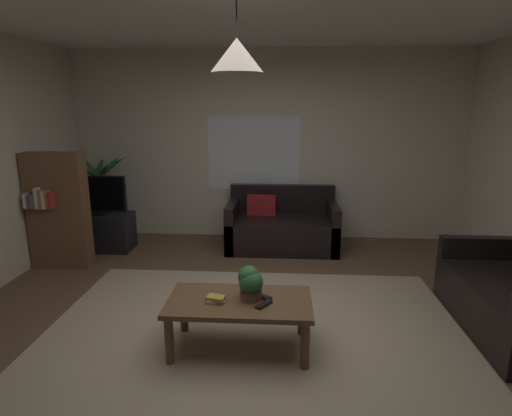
# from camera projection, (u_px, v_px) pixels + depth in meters

# --- Properties ---
(floor) EXTENTS (5.63, 5.60, 0.02)m
(floor) POSITION_uv_depth(u_px,v_px,m) (254.00, 334.00, 3.65)
(floor) COLOR brown
(floor) RESTS_ON ground
(rug) EXTENTS (3.66, 3.08, 0.01)m
(rug) POSITION_uv_depth(u_px,v_px,m) (252.00, 345.00, 3.45)
(rug) COLOR tan
(rug) RESTS_ON ground
(wall_back) EXTENTS (5.75, 0.06, 2.70)m
(wall_back) POSITION_uv_depth(u_px,v_px,m) (267.00, 146.00, 6.07)
(wall_back) COLOR beige
(wall_back) RESTS_ON ground
(window_pane) EXTENTS (1.33, 0.01, 1.06)m
(window_pane) POSITION_uv_depth(u_px,v_px,m) (254.00, 154.00, 6.07)
(window_pane) COLOR white
(couch_under_window) EXTENTS (1.49, 0.87, 0.82)m
(couch_under_window) POSITION_uv_depth(u_px,v_px,m) (282.00, 228.00, 5.80)
(couch_under_window) COLOR black
(couch_under_window) RESTS_ON ground
(coffee_table) EXTENTS (1.15, 0.60, 0.43)m
(coffee_table) POSITION_uv_depth(u_px,v_px,m) (240.00, 307.00, 3.34)
(coffee_table) COLOR brown
(coffee_table) RESTS_ON ground
(book_on_table_0) EXTENTS (0.14, 0.12, 0.02)m
(book_on_table_0) POSITION_uv_depth(u_px,v_px,m) (216.00, 300.00, 3.29)
(book_on_table_0) COLOR beige
(book_on_table_0) RESTS_ON coffee_table
(book_on_table_1) EXTENTS (0.16, 0.12, 0.03)m
(book_on_table_1) POSITION_uv_depth(u_px,v_px,m) (216.00, 298.00, 3.28)
(book_on_table_1) COLOR gold
(book_on_table_1) RESTS_ON coffee_table
(remote_on_table_0) EXTENTS (0.13, 0.16, 0.02)m
(remote_on_table_0) POSITION_uv_depth(u_px,v_px,m) (264.00, 304.00, 3.22)
(remote_on_table_0) COLOR black
(remote_on_table_0) RESTS_ON coffee_table
(remote_on_table_1) EXTENTS (0.16, 0.13, 0.02)m
(remote_on_table_1) POSITION_uv_depth(u_px,v_px,m) (262.00, 297.00, 3.35)
(remote_on_table_1) COLOR black
(remote_on_table_1) RESTS_ON coffee_table
(potted_plant_on_table) EXTENTS (0.20, 0.20, 0.28)m
(potted_plant_on_table) POSITION_uv_depth(u_px,v_px,m) (250.00, 282.00, 3.30)
(potted_plant_on_table) COLOR brown
(potted_plant_on_table) RESTS_ON coffee_table
(tv_stand) EXTENTS (0.90, 0.44, 0.50)m
(tv_stand) POSITION_uv_depth(u_px,v_px,m) (99.00, 232.00, 5.72)
(tv_stand) COLOR black
(tv_stand) RESTS_ON ground
(tv) EXTENTS (0.85, 0.16, 0.53)m
(tv) POSITION_uv_depth(u_px,v_px,m) (95.00, 195.00, 5.57)
(tv) COLOR black
(tv) RESTS_ON tv_stand
(potted_palm_corner) EXTENTS (0.91, 0.81, 1.27)m
(potted_palm_corner) POSITION_uv_depth(u_px,v_px,m) (101.00, 197.00, 6.15)
(potted_palm_corner) COLOR #4C4C51
(potted_palm_corner) RESTS_ON ground
(bookshelf_corner) EXTENTS (0.70, 0.31, 1.40)m
(bookshelf_corner) POSITION_uv_depth(u_px,v_px,m) (58.00, 210.00, 5.00)
(bookshelf_corner) COLOR brown
(bookshelf_corner) RESTS_ON ground
(pendant_lamp) EXTENTS (0.37, 0.37, 0.55)m
(pendant_lamp) POSITION_uv_depth(u_px,v_px,m) (237.00, 55.00, 2.88)
(pendant_lamp) COLOR black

